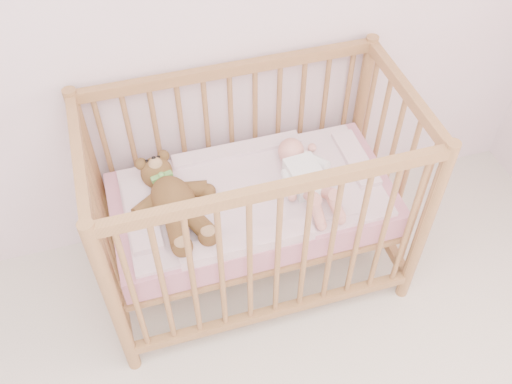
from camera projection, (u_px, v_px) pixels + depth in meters
name	position (u px, v px, depth m)	size (l,w,h in m)	color
crib	(253.00, 202.00, 2.51)	(1.36, 0.76, 1.00)	#B27F4B
mattress	(253.00, 204.00, 2.52)	(1.22, 0.62, 0.13)	#CC7F95
blanket	(253.00, 193.00, 2.46)	(1.10, 0.58, 0.06)	pink
baby	(306.00, 173.00, 2.44)	(0.25, 0.52, 0.13)	white
teddy_bear	(173.00, 200.00, 2.32)	(0.39, 0.55, 0.15)	brown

